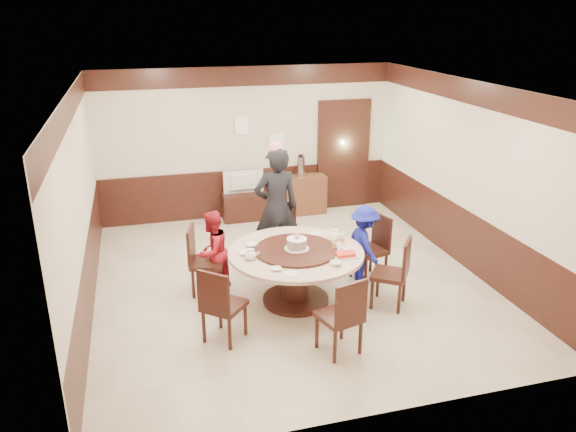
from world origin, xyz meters
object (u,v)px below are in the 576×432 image
object	(u,v)px
birthday_cake	(297,244)
person_standing	(276,208)
side_cabinet	(304,194)
shrimp_platter	(345,255)
person_blue	(364,245)
thermos	(301,166)
television	(244,183)
person_red	(212,251)
tv_stand	(245,206)
banquet_table	(296,266)

from	to	relation	value
birthday_cake	person_standing	bearing A→B (deg)	88.51
person_standing	side_cabinet	bearing A→B (deg)	-118.72
shrimp_platter	birthday_cake	bearing A→B (deg)	147.24
birthday_cake	shrimp_platter	distance (m)	0.66
person_blue	thermos	bearing A→B (deg)	-2.97
television	thermos	xyz separation A→B (m)	(1.11, 0.03, 0.22)
person_red	birthday_cake	distance (m)	1.25
birthday_cake	side_cabinet	distance (m)	3.59
tv_stand	thermos	xyz separation A→B (m)	(1.11, 0.03, 0.69)
person_red	tv_stand	world-z (taller)	person_red
side_cabinet	person_blue	bearing A→B (deg)	-90.51
banquet_table	thermos	world-z (taller)	thermos
birthday_cake	thermos	xyz separation A→B (m)	(1.06, 3.37, 0.08)
person_standing	person_red	xyz separation A→B (m)	(-1.07, -0.58, -0.35)
person_red	birthday_cake	bearing A→B (deg)	104.43
person_red	person_blue	distance (m)	2.17
television	side_cabinet	world-z (taller)	television
birthday_cake	television	world-z (taller)	birthday_cake
person_standing	thermos	distance (m)	2.39
person_red	birthday_cake	xyz separation A→B (m)	(1.04, -0.64, 0.27)
banquet_table	shrimp_platter	distance (m)	0.71
television	side_cabinet	size ratio (longest dim) A/B	0.95
banquet_table	person_standing	xyz separation A→B (m)	(0.04, 1.22, 0.40)
person_blue	thermos	size ratio (longest dim) A/B	3.04
television	banquet_table	bearing A→B (deg)	90.15
tv_stand	side_cabinet	xyz separation A→B (m)	(1.18, 0.03, 0.12)
person_red	side_cabinet	size ratio (longest dim) A/B	1.47
person_standing	person_red	distance (m)	1.26
person_blue	shrimp_platter	xyz separation A→B (m)	(-0.56, -0.69, 0.20)
banquet_table	tv_stand	bearing A→B (deg)	90.69
tv_stand	thermos	distance (m)	1.30
banquet_table	tv_stand	xyz separation A→B (m)	(-0.04, 3.34, -0.28)
person_red	shrimp_platter	xyz separation A→B (m)	(1.59, -1.00, 0.19)
birthday_cake	shrimp_platter	bearing A→B (deg)	-32.76
person_blue	television	distance (m)	3.23
banquet_table	person_standing	distance (m)	1.28
person_standing	birthday_cake	xyz separation A→B (m)	(-0.03, -1.22, -0.08)
banquet_table	person_blue	xyz separation A→B (m)	(1.12, 0.33, 0.04)
banquet_table	thermos	xyz separation A→B (m)	(1.07, 3.37, 0.41)
birthday_cake	tv_stand	distance (m)	3.40
person_blue	tv_stand	distance (m)	3.24
banquet_table	birthday_cake	world-z (taller)	birthday_cake
person_standing	thermos	size ratio (longest dim) A/B	4.92
person_blue	birthday_cake	size ratio (longest dim) A/B	3.52
person_standing	thermos	bearing A→B (deg)	-117.11
shrimp_platter	tv_stand	bearing A→B (deg)	99.22
banquet_table	birthday_cake	size ratio (longest dim) A/B	5.47
banquet_table	person_red	xyz separation A→B (m)	(-1.03, 0.64, 0.05)
birthday_cake	television	bearing A→B (deg)	90.86
side_cabinet	birthday_cake	bearing A→B (deg)	-108.56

